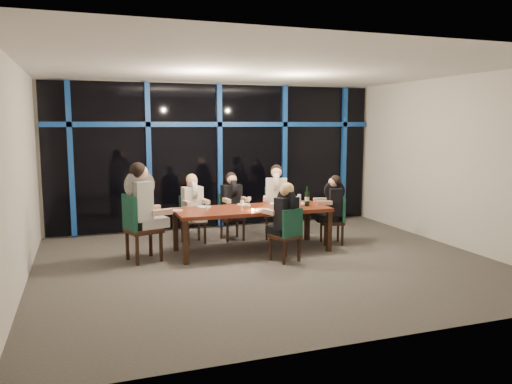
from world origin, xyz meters
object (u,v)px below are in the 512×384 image
chair_end_left (138,224)px  diner_near_mid (285,210)px  chair_near_mid (288,232)px  diner_far_left (193,198)px  diner_far_mid (232,196)px  wine_bottle (307,198)px  diner_end_left (142,197)px  diner_far_right (276,191)px  dining_table (252,212)px  chair_far_left (192,216)px  chair_far_right (276,210)px  water_pitcher (298,202)px  chair_far_mid (231,214)px  diner_end_right (332,199)px  chair_end_right (336,218)px

chair_end_left → diner_near_mid: 2.33m
chair_near_mid → diner_far_left: (-1.14, 1.73, 0.35)m
diner_far_left → diner_far_mid: bearing=-5.5°
diner_far_mid → wine_bottle: diner_far_mid is taller
diner_end_left → diner_far_right: bearing=-89.2°
diner_far_right → dining_table: bearing=-111.6°
chair_far_left → chair_far_right: size_ratio=0.91×
chair_far_right → water_pitcher: size_ratio=5.22×
chair_far_mid → diner_end_left: diner_end_left is taller
diner_far_left → wine_bottle: diner_far_left is taller
chair_end_left → water_pitcher: 2.70m
chair_near_mid → diner_far_left: 2.10m
diner_end_right → dining_table: bearing=-74.9°
dining_table → diner_far_left: (-0.83, 0.89, 0.15)m
diner_far_mid → water_pitcher: size_ratio=4.63×
diner_far_left → diner_end_right: bearing=-27.6°
chair_far_right → water_pitcher: bearing=-68.8°
chair_far_mid → chair_far_left: bearing=177.1°
chair_end_right → diner_far_right: size_ratio=0.92×
diner_end_left → water_pitcher: size_ratio=5.72×
wine_bottle → chair_near_mid: bearing=-132.6°
diner_end_right → diner_near_mid: 1.48m
chair_end_left → diner_end_left: bearing=-90.0°
diner_end_left → diner_end_right: 3.38m
chair_near_mid → diner_end_right: size_ratio=1.03×
diner_far_left → diner_end_left: 1.36m
chair_end_left → diner_near_mid: bearing=-124.8°
dining_table → chair_end_left: (-1.92, -0.04, -0.08)m
chair_end_right → diner_far_right: 1.25m
diner_far_left → diner_end_right: 2.53m
chair_far_right → chair_end_right: (0.82, -0.87, -0.06)m
chair_far_left → chair_end_left: chair_end_left is taller
wine_bottle → water_pitcher: wine_bottle is taller
diner_end_left → chair_end_right: bearing=-106.3°
chair_end_right → diner_end_left: 3.48m
chair_far_left → wine_bottle: bearing=-38.7°
chair_far_right → chair_end_left: chair_end_left is taller
chair_end_right → chair_near_mid: bearing=-42.7°
diner_far_mid → diner_end_right: 1.85m
chair_far_mid → diner_far_left: size_ratio=1.03×
dining_table → water_pitcher: (0.77, -0.17, 0.16)m
diner_far_mid → chair_far_mid: bearing=90.0°
diner_end_right → diner_near_mid: diner_near_mid is taller
chair_far_mid → chair_far_right: bearing=-12.8°
chair_far_right → chair_end_right: bearing=-24.5°
chair_near_mid → diner_far_mid: 1.83m
diner_end_left → diner_near_mid: bearing=-126.2°
chair_far_right → diner_end_left: (-2.62, -0.89, 0.49)m
chair_end_right → diner_far_mid: diner_far_mid is taller
chair_end_left → diner_end_right: bearing=-105.6°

